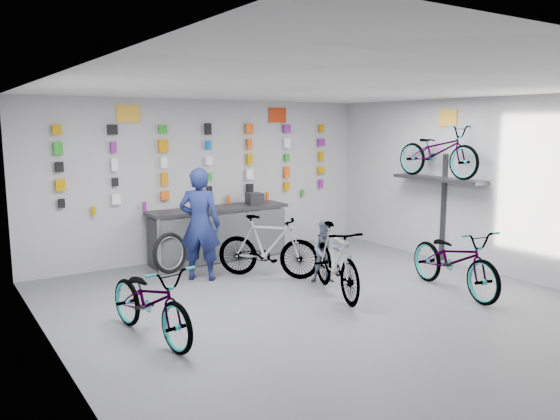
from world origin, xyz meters
TOP-DOWN VIEW (x-y plane):
  - floor at (0.00, 0.00)m, footprint 8.00×8.00m
  - ceiling at (0.00, 0.00)m, footprint 8.00×8.00m
  - wall_back at (0.00, 4.00)m, footprint 7.00×0.00m
  - wall_left at (-3.50, 0.00)m, footprint 0.00×8.00m
  - wall_right at (3.50, 0.00)m, footprint 0.00×8.00m
  - counter at (0.00, 3.54)m, footprint 2.70×0.66m
  - merch_wall at (-0.02, 3.93)m, footprint 5.56×0.08m
  - wall_bracket at (3.33, 1.20)m, footprint 0.39×1.90m
  - sign_left at (-1.50, 3.98)m, footprint 0.42×0.02m
  - sign_right at (1.60, 3.98)m, footprint 0.42×0.02m
  - sign_side at (3.48, 1.20)m, footprint 0.02×0.40m
  - bike_left at (-2.45, 0.55)m, footprint 0.90×1.87m
  - bike_center at (0.45, 0.64)m, footprint 1.04×1.85m
  - bike_right at (2.05, -0.24)m, footprint 1.04×2.03m
  - bike_service at (0.13, 2.02)m, footprint 1.54×1.62m
  - bike_wall at (3.25, 1.20)m, footprint 0.63×1.80m
  - clerk at (-0.87, 2.52)m, footprint 0.81×0.77m
  - customer at (0.75, 1.26)m, footprint 0.63×0.60m
  - spare_wheel at (-1.14, 3.17)m, footprint 0.72×0.34m
  - register at (0.78, 3.55)m, footprint 0.32×0.33m

SIDE VIEW (x-z plane):
  - floor at x=0.00m, z-range 0.00..0.00m
  - spare_wheel at x=-1.14m, z-range 0.00..0.71m
  - bike_left at x=-2.45m, z-range 0.00..0.94m
  - counter at x=0.00m, z-range -0.01..0.99m
  - bike_right at x=2.05m, z-range 0.00..1.02m
  - customer at x=0.75m, z-range 0.00..1.03m
  - bike_service at x=0.13m, z-range 0.00..1.05m
  - bike_center at x=0.45m, z-range 0.00..1.07m
  - clerk at x=-0.87m, z-range 0.00..1.86m
  - register at x=0.78m, z-range 1.00..1.22m
  - wall_bracket at x=3.33m, z-range 0.46..2.46m
  - wall_back at x=0.00m, z-range -2.00..5.00m
  - wall_left at x=-3.50m, z-range -2.50..5.50m
  - wall_right at x=3.50m, z-range -2.50..5.50m
  - merch_wall at x=-0.02m, z-range 1.03..2.59m
  - bike_wall at x=3.25m, z-range 1.58..2.53m
  - sign_side at x=3.48m, z-range 2.50..2.80m
  - sign_left at x=-1.50m, z-range 2.57..2.87m
  - sign_right at x=1.60m, z-range 2.57..2.87m
  - ceiling at x=0.00m, z-range 3.00..3.00m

